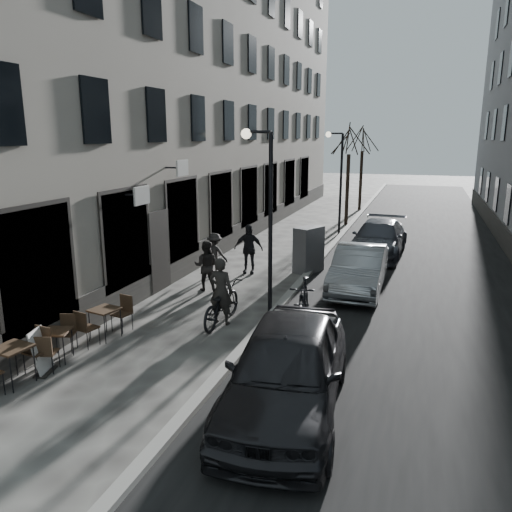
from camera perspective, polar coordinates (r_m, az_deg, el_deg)
The scene contains 22 objects.
ground at distance 9.40m, azimuth -9.74°, elevation -18.08°, with size 120.00×120.00×0.00m, color #3A3835.
road at distance 23.50m, azimuth 17.93°, elevation 0.91°, with size 7.30×60.00×0.00m, color black.
kerb at distance 23.78m, azimuth 9.13°, elevation 1.69°, with size 0.25×60.00×0.12m, color gray.
building_left at distance 25.68m, azimuth -4.64°, elevation 20.50°, with size 4.00×35.00×16.00m, color gray.
streetlamp_near at distance 13.73m, azimuth 0.99°, elevation 6.31°, with size 0.90×0.28×5.09m.
streetlamp_far at distance 25.37m, azimuth 9.33°, elevation 9.50°, with size 0.90×0.28×5.09m.
tree_near at distance 28.27m, azimuth 10.63°, elevation 12.91°, with size 2.40×2.40×5.70m.
tree_far at distance 34.22m, azimuth 12.10°, elevation 12.93°, with size 2.40×2.40×5.70m.
bistro_set_a at distance 11.33m, azimuth -26.02°, elevation -10.79°, with size 0.74×1.66×0.96m.
bistro_set_b at distance 12.10m, azimuth -21.78°, elevation -9.12°, with size 0.80×1.47×0.84m.
bistro_set_c at distance 12.96m, azimuth -16.86°, elevation -7.03°, with size 0.74×1.59×0.91m.
sign_board at distance 11.65m, azimuth -23.29°, elevation -10.38°, with size 0.45×0.61×0.96m.
utility_cabinet at distance 18.36m, azimuth 6.04°, elevation 0.75°, with size 0.61×1.12×1.68m, color #5B5B5D.
bicycle at distance 13.34m, azimuth -4.00°, elevation -5.45°, with size 0.74×2.12×1.11m, color black.
cyclist_rider at distance 13.23m, azimuth -4.03°, elevation -4.00°, with size 0.66×0.44×1.82m, color black.
pedestrian_near at distance 16.15m, azimuth -5.71°, elevation -1.12°, with size 0.79×0.62×1.63m, color black.
pedestrian_mid at distance 17.96m, azimuth -4.74°, elevation 0.23°, with size 0.98×0.57×1.52m, color #292624.
pedestrian_far at distance 18.07m, azimuth -0.86°, elevation 0.82°, with size 1.06×0.44×1.81m, color black.
car_near at distance 9.20m, azimuth 3.57°, elevation -12.68°, with size 1.98×4.91×1.67m, color black.
car_mid at distance 16.39m, azimuth 11.69°, elevation -1.47°, with size 1.52×4.37×1.44m, color gray.
car_far at distance 21.39m, azimuth 13.82°, elevation 1.94°, with size 2.02×4.96×1.44m, color #3A3C45.
moped at distance 13.03m, azimuth 5.42°, elevation -5.56°, with size 0.60×2.13×1.28m, color black.
Camera 1 is at (3.94, -6.98, 4.91)m, focal length 35.00 mm.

